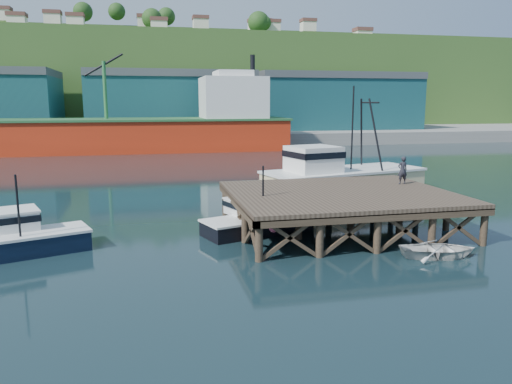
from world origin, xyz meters
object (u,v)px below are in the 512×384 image
object	(u,v)px
dockworker	(403,170)
dinghy	(438,250)
boat_navy	(18,237)
trawler	(340,175)
boat_black	(255,219)

from	to	relation	value
dockworker	dinghy	bearing A→B (deg)	74.61
boat_navy	trawler	bearing A→B (deg)	6.29
boat_navy	boat_black	bearing A→B (deg)	-12.54
boat_black	dinghy	bearing A→B (deg)	-59.96
boat_navy	dockworker	bearing A→B (deg)	-12.58
trawler	dinghy	xyz separation A→B (m)	(-1.11, -14.58, -1.33)
dinghy	boat_black	bearing A→B (deg)	60.61
boat_black	dockworker	xyz separation A→B (m)	(9.38, 1.15, 2.28)
boat_black	trawler	bearing A→B (deg)	25.92
boat_navy	trawler	world-z (taller)	trawler
boat_navy	dinghy	size ratio (longest dim) A/B	1.92
boat_black	dockworker	world-z (taller)	dockworker
boat_black	dinghy	size ratio (longest dim) A/B	1.88
dinghy	dockworker	distance (m)	8.19
boat_navy	dinghy	world-z (taller)	boat_navy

